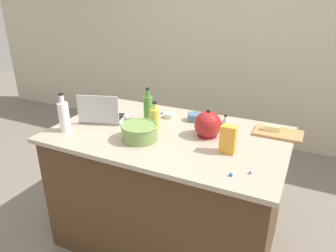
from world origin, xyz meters
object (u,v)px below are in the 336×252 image
(bottle_oil, at_px, (155,118))
(bottle_vinegar, at_px, (64,116))
(ramekin_medium, at_px, (170,116))
(bottle_olive, at_px, (148,108))
(butter_stick_left, at_px, (272,128))
(kitchen_timer, at_px, (225,120))
(candy_bag, at_px, (228,139))
(mixing_bowl_large, at_px, (140,132))
(ramekin_small, at_px, (195,117))
(kettle, at_px, (208,125))
(cutting_board, at_px, (278,133))
(laptop, at_px, (102,115))

(bottle_oil, bearing_deg, bottle_vinegar, -151.83)
(bottle_vinegar, relative_size, ramekin_medium, 3.53)
(bottle_olive, distance_m, ramekin_medium, 0.18)
(butter_stick_left, distance_m, kitchen_timer, 0.32)
(bottle_olive, bearing_deg, ramekin_medium, 42.95)
(bottle_oil, distance_m, bottle_olive, 0.17)
(butter_stick_left, relative_size, candy_bag, 0.65)
(ramekin_medium, xyz_separation_m, kitchen_timer, (0.42, 0.05, 0.02))
(bottle_olive, xyz_separation_m, ramekin_medium, (0.12, 0.11, -0.08))
(mixing_bowl_large, distance_m, kitchen_timer, 0.64)
(bottle_olive, bearing_deg, bottle_oil, -45.71)
(butter_stick_left, xyz_separation_m, ramekin_small, (-0.55, -0.01, -0.01))
(kettle, bearing_deg, bottle_oil, -172.04)
(bottle_olive, relative_size, kitchen_timer, 3.22)
(cutting_board, height_order, kitchen_timer, kitchen_timer)
(bottle_vinegar, relative_size, kitchen_timer, 3.49)
(mixing_bowl_large, height_order, cutting_board, mixing_bowl_large)
(kitchen_timer, height_order, candy_bag, candy_bag)
(ramekin_small, bearing_deg, laptop, -153.89)
(laptop, height_order, butter_stick_left, laptop)
(butter_stick_left, bearing_deg, ramekin_medium, -176.69)
(bottle_olive, bearing_deg, cutting_board, 9.76)
(mixing_bowl_large, distance_m, bottle_oil, 0.19)
(cutting_board, bearing_deg, kitchen_timer, 179.36)
(kettle, bearing_deg, ramekin_medium, 152.92)
(bottle_olive, xyz_separation_m, candy_bag, (0.67, -0.24, -0.01))
(laptop, distance_m, bottle_vinegar, 0.29)
(laptop, distance_m, bottle_olive, 0.34)
(laptop, height_order, bottle_olive, bottle_olive)
(laptop, bearing_deg, kettle, 5.91)
(butter_stick_left, xyz_separation_m, candy_bag, (-0.19, -0.40, 0.05))
(kettle, relative_size, kitchen_timer, 2.77)
(mixing_bowl_large, distance_m, ramekin_medium, 0.43)
(mixing_bowl_large, relative_size, candy_bag, 1.41)
(cutting_board, xyz_separation_m, ramekin_medium, (-0.79, -0.04, 0.01))
(bottle_oil, height_order, ramekin_medium, bottle_oil)
(butter_stick_left, bearing_deg, mixing_bowl_large, -147.87)
(bottle_oil, relative_size, ramekin_medium, 2.64)
(candy_bag, bearing_deg, laptop, 174.81)
(bottle_vinegar, xyz_separation_m, ramekin_medium, (0.54, 0.53, -0.09))
(bottle_vinegar, relative_size, cutting_board, 0.87)
(ramekin_small, bearing_deg, cutting_board, 0.99)
(ramekin_small, height_order, kitchen_timer, kitchen_timer)
(butter_stick_left, distance_m, candy_bag, 0.44)
(cutting_board, distance_m, candy_bag, 0.47)
(laptop, height_order, cutting_board, laptop)
(kettle, xyz_separation_m, ramekin_medium, (-0.36, 0.19, -0.06))
(kettle, distance_m, ramekin_medium, 0.41)
(candy_bag, bearing_deg, ramekin_medium, 146.92)
(ramekin_small, bearing_deg, mixing_bowl_large, -113.67)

